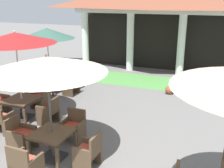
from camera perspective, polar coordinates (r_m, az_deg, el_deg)
background_pavilion at (r=14.26m, az=9.49°, el=16.26°), size 9.23×2.45×4.57m
lawn_strip at (r=13.04m, az=7.02°, el=0.59°), size 11.03×2.13×0.01m
patio_table_near_foreground at (r=9.32m, az=-18.45°, el=-3.46°), size 0.96×0.96×0.70m
patio_umbrella_near_foreground at (r=8.82m, az=-19.75°, el=8.93°), size 2.51×2.51×2.90m
patio_chair_near_foreground_east at (r=8.81m, az=-13.15°, el=-5.68°), size 0.52×0.56×0.86m
patio_chair_near_foreground_south at (r=8.71m, az=-22.54°, el=-6.93°), size 0.64×0.52×0.83m
patio_chair_near_foreground_north at (r=10.13m, az=-14.73°, el=-2.59°), size 0.58×0.51×0.87m
patio_table_mid_right at (r=6.87m, az=-12.50°, el=-10.61°), size 0.91×0.91×0.72m
patio_umbrella_mid_right at (r=6.24m, az=-13.59°, el=3.88°), size 2.75×2.75×2.65m
patio_chair_mid_right_west at (r=7.55m, az=-18.71°, el=-10.27°), size 0.61×0.59×0.90m
patio_chair_mid_right_south at (r=6.31m, az=-17.81°, el=-15.94°), size 0.60×0.53×0.94m
patio_chair_mid_right_north at (r=7.71m, az=-8.06°, el=-8.92°), size 0.60×0.52×0.88m
patio_chair_mid_right_east at (r=6.51m, az=-4.92°, el=-14.17°), size 0.52×0.58×0.90m
patio_table_far_back at (r=11.73m, az=-12.94°, el=1.67°), size 1.09×1.09×0.76m
patio_umbrella_far_back at (r=11.38m, az=-13.56°, el=10.25°), size 2.24×2.24×2.72m
patio_chair_far_back_west at (r=12.47m, az=-16.78°, el=1.07°), size 0.54×0.57×0.84m
patio_chair_far_back_north at (r=12.63m, az=-9.91°, el=1.90°), size 0.65×0.54×0.91m
patio_chair_far_back_east at (r=11.20m, az=-8.46°, el=-0.26°), size 0.55×0.64×0.84m
patio_chair_far_back_south at (r=11.02m, az=-16.22°, el=-1.12°), size 0.58×0.55×0.87m
terracotta_urn at (r=11.47m, az=12.01°, el=-1.20°), size 0.36×0.36×0.43m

